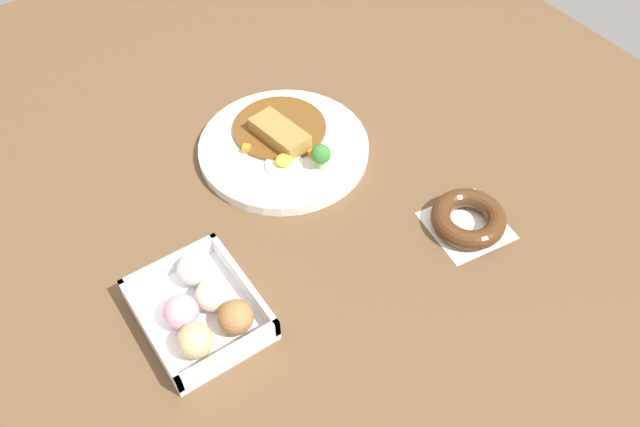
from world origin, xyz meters
name	(u,v)px	position (x,y,z in m)	size (l,w,h in m)	color
ground_plane	(265,198)	(0.00, 0.00, 0.00)	(1.60, 1.60, 0.00)	brown
curry_plate	(284,146)	(0.07, -0.08, 0.01)	(0.29, 0.29, 0.06)	white
donut_box	(202,309)	(-0.14, 0.19, 0.03)	(0.18, 0.15, 0.06)	white
chocolate_ring_donut	(468,219)	(-0.23, -0.23, 0.02)	(0.13, 0.13, 0.03)	white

